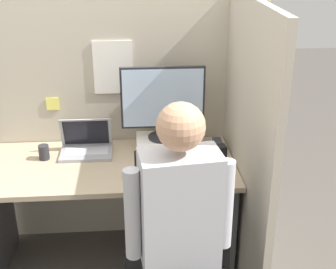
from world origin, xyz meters
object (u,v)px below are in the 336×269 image
Objects in this scene: monitor at (163,101)px; office_chair at (179,256)px; carrot_toy at (134,179)px; paper_box at (163,144)px; stapler at (218,146)px; laptop at (86,147)px; person at (179,231)px; pen_cup at (44,152)px.

office_chair is at bearing -88.26° from monitor.
paper_box is at bearing 64.62° from carrot_toy.
monitor reaches higher than stapler.
stapler is at bearing 34.82° from carrot_toy.
carrot_toy is 0.51m from office_chair.
laptop is (-0.47, 0.00, -0.00)m from paper_box.
monitor is at bearing 90.00° from paper_box.
person reaches higher than stapler.
laptop reaches higher than carrot_toy.
office_chair reaches higher than paper_box.
paper_box is 0.32× the size of office_chair.
paper_box is 1.04× the size of laptop.
paper_box is 0.65× the size of monitor.
paper_box is at bearing -0.22° from laptop.
monitor is 0.37× the size of person.
office_chair is 0.76× the size of person.
stapler reaches higher than carrot_toy.
laptop is (-0.47, -0.00, -0.28)m from monitor.
monitor is at bearing 176.32° from stapler.
paper_box is at bearing 91.75° from office_chair.
paper_box is 0.83m from office_chair.
pen_cup reaches higher than carrot_toy.
laptop is 0.97m from office_chair.
monitor is at bearing 4.78° from pen_cup.
pen_cup is (-0.53, 0.32, 0.02)m from carrot_toy.
carrot_toy is at bearing 116.27° from office_chair.
laptop is 2.06× the size of carrot_toy.
pen_cup is at bearing -175.22° from monitor.
stapler is at bearing -3.68° from monitor.
monitor reaches higher than pen_cup.
person reaches higher than pen_cup.
paper_box is 0.28m from monitor.
paper_box is 2.15× the size of carrot_toy.
pen_cup is at bearing -166.50° from laptop.
pen_cup is (-0.71, -0.06, 0.00)m from paper_box.
monitor is 0.48× the size of office_chair.
stapler is at bearing -3.20° from paper_box.
pen_cup is at bearing 128.87° from person.
carrot_toy is (-0.18, -0.38, -0.02)m from paper_box.
pen_cup reaches higher than stapler.
person is at bearing -51.13° from pen_cup.
monitor is 0.52m from carrot_toy.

